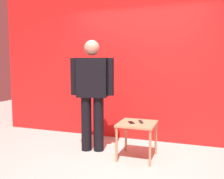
{
  "coord_description": "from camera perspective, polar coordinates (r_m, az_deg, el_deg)",
  "views": [
    {
      "loc": [
        1.07,
        -3.24,
        1.45
      ],
      "look_at": [
        -0.25,
        0.55,
        1.03
      ],
      "focal_mm": 40.39,
      "sensor_mm": 36.0,
      "label": 1
    }
  ],
  "objects": [
    {
      "name": "tv_remote",
      "position": [
        3.89,
        6.55,
        -7.25
      ],
      "size": [
        0.11,
        0.17,
        0.02
      ],
      "primitive_type": "cube",
      "rotation": [
        0.0,
        0.0,
        0.42
      ],
      "color": "black",
      "rests_on": "side_table"
    },
    {
      "name": "ground_plane",
      "position": [
        3.71,
        0.92,
        -17.07
      ],
      "size": [
        12.0,
        12.0,
        0.0
      ],
      "primitive_type": "plane",
      "color": "#B7B2A8"
    },
    {
      "name": "back_wall_red",
      "position": [
        4.78,
        6.34,
        8.08
      ],
      "size": [
        5.9,
        0.12,
        3.26
      ],
      "primitive_type": "cube",
      "color": "red",
      "rests_on": "ground_plane"
    },
    {
      "name": "cell_phone",
      "position": [
        3.85,
        4.34,
        -7.45
      ],
      "size": [
        0.13,
        0.16,
        0.01
      ],
      "primitive_type": "cube",
      "rotation": [
        0.0,
        0.0,
        0.55
      ],
      "color": "black",
      "rests_on": "side_table"
    },
    {
      "name": "side_table",
      "position": [
        3.89,
        5.71,
        -8.6
      ],
      "size": [
        0.56,
        0.56,
        0.55
      ],
      "color": "tan",
      "rests_on": "ground_plane"
    },
    {
      "name": "standing_person",
      "position": [
        4.12,
        -4.51,
        -0.04
      ],
      "size": [
        0.72,
        0.34,
        1.82
      ],
      "color": "black",
      "rests_on": "ground_plane"
    }
  ]
}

